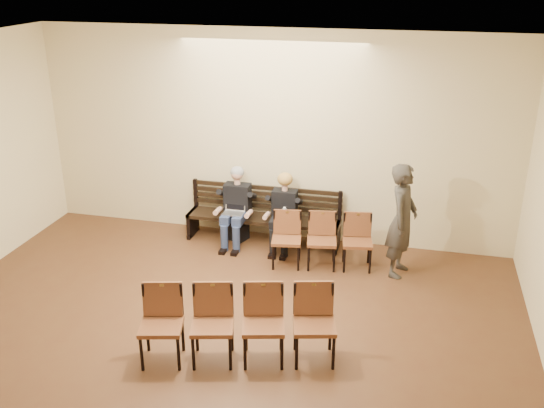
{
  "coord_description": "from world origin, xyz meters",
  "views": [
    {
      "loc": [
        2.29,
        -4.38,
        4.46
      ],
      "look_at": [
        0.23,
        4.05,
        0.95
      ],
      "focal_mm": 40.0,
      "sensor_mm": 36.0,
      "label": 1
    }
  ],
  "objects_px": {
    "bench": "(263,229)",
    "seated_man": "(236,207)",
    "water_bottle": "(284,221)",
    "seated_woman": "(283,215)",
    "laptop": "(233,214)",
    "passerby": "(403,212)",
    "chair_row_front": "(322,241)",
    "bag": "(236,231)",
    "chair_row_back": "(238,326)"
  },
  "relations": [
    {
      "from": "bench",
      "to": "water_bottle",
      "type": "height_order",
      "value": "water_bottle"
    },
    {
      "from": "seated_man",
      "to": "water_bottle",
      "type": "xyz_separation_m",
      "value": [
        0.88,
        -0.23,
        -0.07
      ]
    },
    {
      "from": "bag",
      "to": "passerby",
      "type": "bearing_deg",
      "value": -12.18
    },
    {
      "from": "seated_man",
      "to": "chair_row_back",
      "type": "relative_size",
      "value": 0.56
    },
    {
      "from": "seated_man",
      "to": "seated_woman",
      "type": "height_order",
      "value": "seated_man"
    },
    {
      "from": "laptop",
      "to": "bag",
      "type": "height_order",
      "value": "laptop"
    },
    {
      "from": "bench",
      "to": "water_bottle",
      "type": "distance_m",
      "value": 0.67
    },
    {
      "from": "seated_man",
      "to": "seated_woman",
      "type": "distance_m",
      "value": 0.81
    },
    {
      "from": "chair_row_back",
      "to": "water_bottle",
      "type": "bearing_deg",
      "value": 77.52
    },
    {
      "from": "laptop",
      "to": "chair_row_front",
      "type": "xyz_separation_m",
      "value": [
        1.54,
        -0.37,
        -0.14
      ]
    },
    {
      "from": "laptop",
      "to": "passerby",
      "type": "bearing_deg",
      "value": -14.36
    },
    {
      "from": "passerby",
      "to": "chair_row_front",
      "type": "relative_size",
      "value": 1.31
    },
    {
      "from": "water_bottle",
      "to": "bag",
      "type": "relative_size",
      "value": 0.64
    },
    {
      "from": "water_bottle",
      "to": "passerby",
      "type": "distance_m",
      "value": 1.9
    },
    {
      "from": "chair_row_front",
      "to": "seated_woman",
      "type": "bearing_deg",
      "value": 134.87
    },
    {
      "from": "passerby",
      "to": "bag",
      "type": "bearing_deg",
      "value": 90.25
    },
    {
      "from": "passerby",
      "to": "laptop",
      "type": "bearing_deg",
      "value": 96.06
    },
    {
      "from": "passerby",
      "to": "chair_row_front",
      "type": "xyz_separation_m",
      "value": [
        -1.18,
        -0.07,
        -0.58
      ]
    },
    {
      "from": "passerby",
      "to": "seated_woman",
      "type": "bearing_deg",
      "value": 88.87
    },
    {
      "from": "seated_woman",
      "to": "passerby",
      "type": "distance_m",
      "value": 2.01
    },
    {
      "from": "bench",
      "to": "seated_man",
      "type": "height_order",
      "value": "seated_man"
    },
    {
      "from": "seated_man",
      "to": "chair_row_front",
      "type": "relative_size",
      "value": 0.83
    },
    {
      "from": "water_bottle",
      "to": "passerby",
      "type": "height_order",
      "value": "passerby"
    },
    {
      "from": "seated_man",
      "to": "seated_woman",
      "type": "bearing_deg",
      "value": 0.0
    },
    {
      "from": "seated_man",
      "to": "passerby",
      "type": "height_order",
      "value": "passerby"
    },
    {
      "from": "laptop",
      "to": "bag",
      "type": "bearing_deg",
      "value": 91.57
    },
    {
      "from": "seated_woman",
      "to": "water_bottle",
      "type": "height_order",
      "value": "seated_woman"
    },
    {
      "from": "seated_woman",
      "to": "bag",
      "type": "relative_size",
      "value": 3.01
    },
    {
      "from": "laptop",
      "to": "chair_row_back",
      "type": "distance_m",
      "value": 3.13
    },
    {
      "from": "passerby",
      "to": "seated_man",
      "type": "bearing_deg",
      "value": 92.8
    },
    {
      "from": "bench",
      "to": "laptop",
      "type": "height_order",
      "value": "laptop"
    },
    {
      "from": "bench",
      "to": "laptop",
      "type": "bearing_deg",
      "value": -147.31
    },
    {
      "from": "seated_woman",
      "to": "laptop",
      "type": "distance_m",
      "value": 0.82
    },
    {
      "from": "seated_woman",
      "to": "laptop",
      "type": "height_order",
      "value": "seated_woman"
    },
    {
      "from": "bag",
      "to": "passerby",
      "type": "distance_m",
      "value": 2.96
    },
    {
      "from": "bench",
      "to": "chair_row_front",
      "type": "height_order",
      "value": "chair_row_front"
    },
    {
      "from": "seated_man",
      "to": "water_bottle",
      "type": "height_order",
      "value": "seated_man"
    },
    {
      "from": "laptop",
      "to": "chair_row_front",
      "type": "relative_size",
      "value": 0.22
    },
    {
      "from": "bag",
      "to": "passerby",
      "type": "relative_size",
      "value": 0.19
    },
    {
      "from": "seated_woman",
      "to": "laptop",
      "type": "bearing_deg",
      "value": -169.0
    },
    {
      "from": "seated_woman",
      "to": "bag",
      "type": "distance_m",
      "value": 0.97
    },
    {
      "from": "bench",
      "to": "laptop",
      "type": "relative_size",
      "value": 7.73
    },
    {
      "from": "bag",
      "to": "passerby",
      "type": "xyz_separation_m",
      "value": [
        2.77,
        -0.6,
        0.87
      ]
    },
    {
      "from": "seated_man",
      "to": "bag",
      "type": "bearing_deg",
      "value": 110.74
    },
    {
      "from": "laptop",
      "to": "chair_row_front",
      "type": "height_order",
      "value": "chair_row_front"
    },
    {
      "from": "seated_man",
      "to": "passerby",
      "type": "distance_m",
      "value": 2.78
    },
    {
      "from": "chair_row_back",
      "to": "bench",
      "type": "bearing_deg",
      "value": 85.13
    },
    {
      "from": "bench",
      "to": "passerby",
      "type": "xyz_separation_m",
      "value": [
        2.29,
        -0.58,
        0.78
      ]
    },
    {
      "from": "passerby",
      "to": "chair_row_back",
      "type": "xyz_separation_m",
      "value": [
        -1.75,
        -2.67,
        -0.54
      ]
    },
    {
      "from": "bench",
      "to": "bag",
      "type": "bearing_deg",
      "value": 177.99
    }
  ]
}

